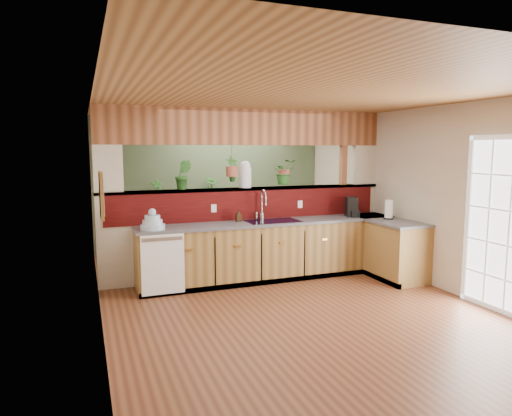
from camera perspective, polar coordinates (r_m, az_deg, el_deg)
name	(u,v)px	position (r m, az deg, el deg)	size (l,w,h in m)	color
ground	(284,299)	(6.21, 3.46, -11.31)	(4.60, 7.00, 0.01)	brown
ceiling	(285,100)	(5.92, 3.66, 13.29)	(4.60, 7.00, 0.01)	brown
wall_back	(212,184)	(9.21, -5.47, 3.04)	(4.60, 0.02, 2.60)	beige
wall_left	(97,211)	(5.41, -19.25, -0.36)	(0.02, 7.00, 2.60)	beige
wall_right	(426,196)	(7.18, 20.52, 1.40)	(0.02, 7.00, 2.60)	beige
pass_through_partition	(251,200)	(7.19, -0.67, 1.00)	(4.60, 0.21, 2.60)	beige
pass_through_ledge	(249,189)	(7.16, -0.90, 2.41)	(4.60, 0.21, 0.04)	brown
header_beam	(249,127)	(7.15, -0.91, 10.07)	(4.60, 0.15, 0.55)	brown
sage_backwall	(213,184)	(9.19, -5.43, 3.04)	(4.55, 0.02, 2.55)	#4B6042
countertop	(310,248)	(7.20, 6.73, -5.03)	(4.14, 1.52, 0.90)	brown
dishwasher	(163,264)	(6.29, -11.57, -6.89)	(0.58, 0.03, 0.82)	white
navy_sink	(273,226)	(6.98, 2.09, -2.27)	(0.82, 0.50, 0.18)	black
french_door	(498,227)	(6.28, 28.04, -2.09)	(0.06, 1.02, 2.16)	white
framed_print	(102,195)	(4.58, -18.74, 1.50)	(0.04, 0.35, 0.45)	brown
faucet	(263,204)	(7.03, 0.84, 0.56)	(0.21, 0.21, 0.47)	#B7B7B2
dish_stack	(153,223)	(6.36, -12.81, -1.84)	(0.33, 0.33, 0.29)	#AAC1DB
soap_dispenser	(239,216)	(6.90, -2.19, -0.97)	(0.08, 0.08, 0.18)	#3A2715
coffee_maker	(352,207)	(7.58, 11.86, 0.06)	(0.17, 0.29, 0.32)	black
paper_towel	(389,210)	(7.43, 16.27, -0.23)	(0.15, 0.15, 0.32)	black
glass_jar	(245,174)	(7.13, -1.34, 4.23)	(0.19, 0.19, 0.42)	silver
ledge_plant_left	(183,175)	(6.86, -9.09, 4.13)	(0.24, 0.20, 0.44)	#23541D
hanging_plant_a	(232,161)	(7.05, -3.03, 5.91)	(0.23, 0.18, 0.51)	brown
hanging_plant_b	(284,161)	(7.37, 3.55, 5.86)	(0.38, 0.33, 0.55)	brown
shelving_console	(188,227)	(8.94, -8.45, -2.31)	(1.44, 0.38, 0.96)	black
shelf_plant_a	(158,191)	(8.74, -12.21, 2.03)	(0.23, 0.16, 0.45)	#23541D
shelf_plant_b	(211,189)	(8.96, -5.61, 2.34)	(0.26, 0.26, 0.46)	#23541D
floor_plant	(281,231)	(8.85, 3.15, -2.91)	(0.74, 0.64, 0.82)	#23541D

